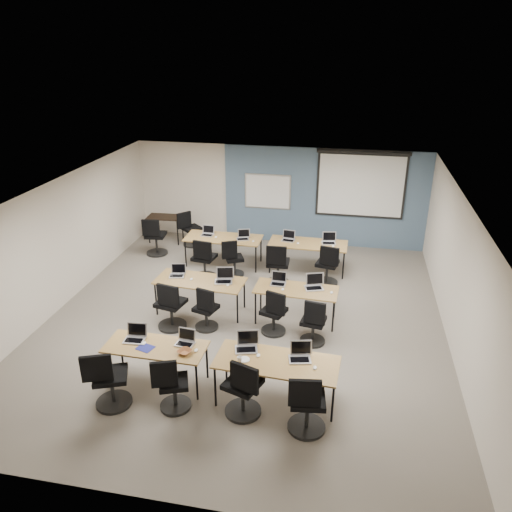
% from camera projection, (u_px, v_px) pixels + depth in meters
% --- Properties ---
extents(floor, '(8.00, 9.00, 0.02)m').
position_uv_depth(floor, '(245.00, 320.00, 10.30)').
color(floor, '#6B6354').
rests_on(floor, ground).
extents(ceiling, '(8.00, 9.00, 0.02)m').
position_uv_depth(ceiling, '(243.00, 194.00, 9.21)').
color(ceiling, white).
rests_on(ceiling, ground).
extents(wall_back, '(8.00, 0.04, 2.70)m').
position_uv_depth(wall_back, '(279.00, 195.00, 13.80)').
color(wall_back, beige).
rests_on(wall_back, ground).
extents(wall_front, '(8.00, 0.04, 2.70)m').
position_uv_depth(wall_front, '(160.00, 418.00, 5.71)').
color(wall_front, beige).
rests_on(wall_front, ground).
extents(wall_left, '(0.04, 9.00, 2.70)m').
position_uv_depth(wall_left, '(58.00, 245.00, 10.46)').
color(wall_left, beige).
rests_on(wall_left, ground).
extents(wall_right, '(0.04, 9.00, 2.70)m').
position_uv_depth(wall_right, '(459.00, 278.00, 9.05)').
color(wall_right, beige).
rests_on(wall_right, ground).
extents(blue_accent_panel, '(5.50, 0.04, 2.70)m').
position_uv_depth(blue_accent_panel, '(324.00, 198.00, 13.55)').
color(blue_accent_panel, '#3D5977').
rests_on(blue_accent_panel, wall_back).
extents(whiteboard, '(1.28, 0.03, 0.98)m').
position_uv_depth(whiteboard, '(268.00, 192.00, 13.75)').
color(whiteboard, '#BCBEBF').
rests_on(whiteboard, wall_back).
extents(projector_screen, '(2.40, 0.10, 1.82)m').
position_uv_depth(projector_screen, '(361.00, 181.00, 13.11)').
color(projector_screen, black).
rests_on(projector_screen, wall_back).
extents(training_table_front_left, '(1.67, 0.70, 0.73)m').
position_uv_depth(training_table_front_left, '(156.00, 349.00, 8.16)').
color(training_table_front_left, '#A16E2B').
rests_on(training_table_front_left, floor).
extents(training_table_front_right, '(1.94, 0.81, 0.73)m').
position_uv_depth(training_table_front_right, '(277.00, 364.00, 7.77)').
color(training_table_front_right, '#A3633D').
rests_on(training_table_front_right, floor).
extents(training_table_mid_left, '(1.86, 0.77, 0.73)m').
position_uv_depth(training_table_mid_left, '(200.00, 282.00, 10.36)').
color(training_table_mid_left, '#A47845').
rests_on(training_table_mid_left, floor).
extents(training_table_mid_right, '(1.67, 0.70, 0.73)m').
position_uv_depth(training_table_mid_right, '(296.00, 291.00, 10.01)').
color(training_table_mid_right, '#965E26').
rests_on(training_table_mid_right, floor).
extents(training_table_back_left, '(1.93, 0.80, 0.73)m').
position_uv_depth(training_table_back_left, '(223.00, 239.00, 12.57)').
color(training_table_back_left, brown).
rests_on(training_table_back_left, floor).
extents(training_table_back_right, '(1.91, 0.80, 0.73)m').
position_uv_depth(training_table_back_right, '(308.00, 245.00, 12.23)').
color(training_table_back_right, brown).
rests_on(training_table_back_right, floor).
extents(laptop_0, '(0.34, 0.29, 0.26)m').
position_uv_depth(laptop_0, '(135.00, 336.00, 8.30)').
color(laptop_0, silver).
rests_on(laptop_0, training_table_front_left).
extents(mouse_0, '(0.08, 0.11, 0.04)m').
position_uv_depth(mouse_0, '(144.00, 343.00, 8.19)').
color(mouse_0, white).
rests_on(mouse_0, training_table_front_left).
extents(task_chair_0, '(0.60, 0.57, 1.05)m').
position_uv_depth(task_chair_0, '(109.00, 383.00, 7.73)').
color(task_chair_0, black).
rests_on(task_chair_0, floor).
extents(laptop_1, '(0.30, 0.25, 0.23)m').
position_uv_depth(laptop_1, '(185.00, 340.00, 8.19)').
color(laptop_1, silver).
rests_on(laptop_1, training_table_front_left).
extents(mouse_1, '(0.07, 0.10, 0.03)m').
position_uv_depth(mouse_1, '(196.00, 350.00, 8.01)').
color(mouse_1, white).
rests_on(mouse_1, training_table_front_left).
extents(task_chair_1, '(0.51, 0.49, 0.98)m').
position_uv_depth(task_chair_1, '(172.00, 388.00, 7.67)').
color(task_chair_1, black).
rests_on(task_chair_1, floor).
extents(laptop_2, '(0.36, 0.31, 0.27)m').
position_uv_depth(laptop_2, '(247.00, 345.00, 8.06)').
color(laptop_2, '#B7B7BA').
rests_on(laptop_2, training_table_front_right).
extents(mouse_2, '(0.07, 0.11, 0.03)m').
position_uv_depth(mouse_2, '(258.00, 355.00, 7.88)').
color(mouse_2, white).
rests_on(mouse_2, training_table_front_right).
extents(task_chair_2, '(0.59, 0.57, 1.04)m').
position_uv_depth(task_chair_2, '(243.00, 392.00, 7.54)').
color(task_chair_2, black).
rests_on(task_chair_2, floor).
extents(laptop_3, '(0.34, 0.29, 0.26)m').
position_uv_depth(laptop_3, '(300.00, 355.00, 7.81)').
color(laptop_3, '#BCBCBE').
rests_on(laptop_3, training_table_front_right).
extents(mouse_3, '(0.07, 0.10, 0.03)m').
position_uv_depth(mouse_3, '(315.00, 368.00, 7.59)').
color(mouse_3, white).
rests_on(mouse_3, training_table_front_right).
extents(task_chair_3, '(0.57, 0.57, 1.04)m').
position_uv_depth(task_chair_3, '(307.00, 407.00, 7.23)').
color(task_chair_3, black).
rests_on(task_chair_3, floor).
extents(laptop_4, '(0.31, 0.26, 0.24)m').
position_uv_depth(laptop_4, '(178.00, 273.00, 10.53)').
color(laptop_4, '#A5A5AA').
rests_on(laptop_4, training_table_mid_left).
extents(mouse_4, '(0.09, 0.11, 0.03)m').
position_uv_depth(mouse_4, '(191.00, 279.00, 10.36)').
color(mouse_4, white).
rests_on(mouse_4, training_table_mid_left).
extents(task_chair_4, '(0.57, 0.57, 1.05)m').
position_uv_depth(task_chair_4, '(171.00, 309.00, 9.83)').
color(task_chair_4, black).
rests_on(task_chair_4, floor).
extents(laptop_5, '(0.36, 0.31, 0.27)m').
position_uv_depth(laptop_5, '(224.00, 278.00, 10.28)').
color(laptop_5, '#B1B1B2').
rests_on(laptop_5, training_table_mid_left).
extents(mouse_5, '(0.06, 0.09, 0.03)m').
position_uv_depth(mouse_5, '(228.00, 285.00, 10.12)').
color(mouse_5, white).
rests_on(mouse_5, training_table_mid_left).
extents(task_chair_5, '(0.48, 0.47, 0.95)m').
position_uv_depth(task_chair_5, '(206.00, 312.00, 9.82)').
color(task_chair_5, black).
rests_on(task_chair_5, floor).
extents(laptop_6, '(0.31, 0.26, 0.24)m').
position_uv_depth(laptop_6, '(278.00, 281.00, 10.18)').
color(laptop_6, '#B6B6C2').
rests_on(laptop_6, training_table_mid_right).
extents(mouse_6, '(0.09, 0.11, 0.03)m').
position_uv_depth(mouse_6, '(283.00, 289.00, 9.95)').
color(mouse_6, white).
rests_on(mouse_6, training_table_mid_right).
extents(task_chair_6, '(0.51, 0.49, 0.97)m').
position_uv_depth(task_chair_6, '(274.00, 316.00, 9.67)').
color(task_chair_6, black).
rests_on(task_chair_6, floor).
extents(laptop_7, '(0.36, 0.31, 0.27)m').
position_uv_depth(laptop_7, '(314.00, 284.00, 10.02)').
color(laptop_7, '#B2B2B3').
rests_on(laptop_7, training_table_mid_right).
extents(mouse_7, '(0.09, 0.11, 0.03)m').
position_uv_depth(mouse_7, '(332.00, 293.00, 9.82)').
color(mouse_7, white).
rests_on(mouse_7, training_table_mid_right).
extents(task_chair_7, '(0.49, 0.49, 0.97)m').
position_uv_depth(task_chair_7, '(313.00, 325.00, 9.35)').
color(task_chair_7, black).
rests_on(task_chair_7, floor).
extents(laptop_8, '(0.31, 0.26, 0.23)m').
position_uv_depth(laptop_8, '(208.00, 233.00, 12.70)').
color(laptop_8, silver).
rests_on(laptop_8, training_table_back_left).
extents(mouse_8, '(0.07, 0.10, 0.03)m').
position_uv_depth(mouse_8, '(216.00, 237.00, 12.54)').
color(mouse_8, white).
rests_on(mouse_8, training_table_back_left).
extents(task_chair_8, '(0.56, 0.56, 1.04)m').
position_uv_depth(task_chair_8, '(204.00, 262.00, 11.90)').
color(task_chair_8, black).
rests_on(task_chair_8, floor).
extents(laptop_9, '(0.30, 0.26, 0.23)m').
position_uv_depth(laptop_9, '(243.00, 237.00, 12.44)').
color(laptop_9, silver).
rests_on(laptop_9, training_table_back_left).
extents(mouse_9, '(0.08, 0.10, 0.03)m').
position_uv_depth(mouse_9, '(253.00, 241.00, 12.29)').
color(mouse_9, white).
rests_on(mouse_9, training_table_back_left).
extents(task_chair_9, '(0.49, 0.46, 0.95)m').
position_uv_depth(task_chair_9, '(233.00, 261.00, 12.06)').
color(task_chair_9, black).
rests_on(task_chair_9, floor).
extents(laptop_10, '(0.31, 0.27, 0.24)m').
position_uv_depth(laptop_10, '(288.00, 238.00, 12.37)').
color(laptop_10, '#B4B5BD').
rests_on(laptop_10, training_table_back_right).
extents(mouse_10, '(0.09, 0.11, 0.04)m').
position_uv_depth(mouse_10, '(298.00, 243.00, 12.17)').
color(mouse_10, white).
rests_on(mouse_10, training_table_back_right).
extents(task_chair_10, '(0.57, 0.57, 1.04)m').
position_uv_depth(task_chair_10, '(278.00, 268.00, 11.60)').
color(task_chair_10, black).
rests_on(task_chair_10, floor).
extents(laptop_11, '(0.34, 0.29, 0.26)m').
position_uv_depth(laptop_11, '(329.00, 240.00, 12.21)').
color(laptop_11, '#B2B2B2').
rests_on(laptop_11, training_table_back_right).
extents(mouse_11, '(0.08, 0.11, 0.04)m').
position_uv_depth(mouse_11, '(333.00, 246.00, 12.01)').
color(mouse_11, white).
rests_on(mouse_11, training_table_back_right).
extents(task_chair_11, '(0.54, 0.54, 1.02)m').
position_uv_depth(task_chair_11, '(327.00, 268.00, 11.62)').
color(task_chair_11, black).
rests_on(task_chair_11, floor).
extents(blue_mousepad, '(0.31, 0.29, 0.01)m').
position_uv_depth(blue_mousepad, '(145.00, 348.00, 8.09)').
color(blue_mousepad, navy).
rests_on(blue_mousepad, training_table_front_left).
extents(snack_bowl, '(0.29, 0.29, 0.05)m').
position_uv_depth(snack_bowl, '(185.00, 352.00, 7.94)').
color(snack_bowl, brown).
rests_on(snack_bowl, training_table_front_left).
extents(snack_plate, '(0.22, 0.22, 0.01)m').
position_uv_depth(snack_plate, '(244.00, 359.00, 7.79)').
color(snack_plate, white).
rests_on(snack_plate, training_table_front_right).
extents(coffee_cup, '(0.10, 0.10, 0.07)m').
position_uv_depth(coffee_cup, '(240.00, 359.00, 7.73)').
color(coffee_cup, silver).
rests_on(coffee_cup, snack_plate).
extents(utility_table, '(0.97, 0.54, 0.75)m').
position_uv_depth(utility_table, '(165.00, 219.00, 14.00)').
color(utility_table, black).
rests_on(utility_table, floor).
extents(spare_chair_a, '(0.62, 0.52, 1.00)m').
position_uv_depth(spare_chair_a, '(190.00, 232.00, 13.83)').
color(spare_chair_a, black).
rests_on(spare_chair_a, floor).
extents(spare_chair_b, '(0.57, 0.57, 1.04)m').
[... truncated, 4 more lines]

